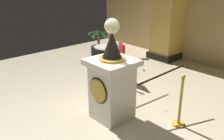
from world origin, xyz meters
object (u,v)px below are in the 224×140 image
cafe_chair_red (118,59)px  potted_palm_left (99,51)px  stanchion_far (117,70)px  cafe_table (106,56)px  pedestal_clock (112,82)px  stanchion_near (180,108)px

cafe_chair_red → potted_palm_left: bearing=158.4°
stanchion_far → cafe_chair_red: (-0.13, 0.17, 0.23)m
stanchion_far → cafe_table: bearing=160.9°
pedestal_clock → stanchion_near: 1.30m
pedestal_clock → stanchion_near: pedestal_clock is taller
potted_palm_left → cafe_table: size_ratio=1.37×
stanchion_far → potted_palm_left: 1.83m
stanchion_far → cafe_chair_red: stanchion_far is taller
pedestal_clock → stanchion_far: size_ratio=1.89×
cafe_table → cafe_chair_red: 0.60m
stanchion_near → cafe_chair_red: bearing=165.1°
stanchion_near → stanchion_far: (-2.13, 0.44, 0.01)m
potted_palm_left → cafe_table: potted_palm_left is taller
stanchion_far → potted_palm_left: potted_palm_left is taller
stanchion_far → cafe_chair_red: size_ratio=1.04×
stanchion_near → cafe_table: stanchion_near is taller
cafe_chair_red → stanchion_near: bearing=-14.9°
cafe_chair_red → pedestal_clock: bearing=-46.6°
pedestal_clock → cafe_table: bearing=142.5°
cafe_table → cafe_chair_red: cafe_chair_red is taller
stanchion_near → cafe_table: (-2.84, 0.69, 0.15)m
cafe_chair_red → cafe_table: bearing=171.9°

